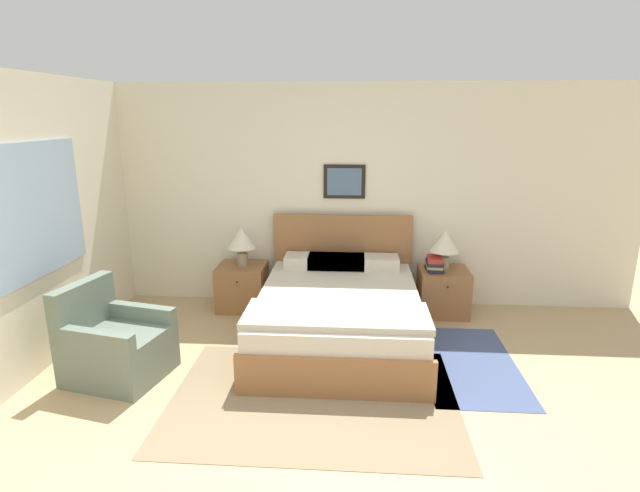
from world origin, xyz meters
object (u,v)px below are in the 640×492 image
(nightstand_near_window, at_px, (242,287))
(table_lamp_by_door, at_px, (445,243))
(table_lamp_near_window, at_px, (242,240))
(nightstand_by_door, at_px, (443,291))
(bed, at_px, (339,312))
(armchair, at_px, (115,346))

(nightstand_near_window, height_order, table_lamp_by_door, table_lamp_by_door)
(nightstand_near_window, bearing_deg, table_lamp_by_door, -0.16)
(nightstand_near_window, distance_m, table_lamp_near_window, 0.58)
(nightstand_by_door, height_order, table_lamp_by_door, table_lamp_by_door)
(nightstand_by_door, distance_m, table_lamp_near_window, 2.40)
(nightstand_by_door, height_order, table_lamp_near_window, table_lamp_near_window)
(bed, distance_m, armchair, 2.12)
(armchair, bearing_deg, table_lamp_by_door, 130.64)
(armchair, distance_m, nightstand_by_door, 3.52)
(armchair, xyz_separation_m, nightstand_by_door, (3.11, 1.66, -0.02))
(table_lamp_by_door, bearing_deg, table_lamp_near_window, 180.00)
(bed, height_order, table_lamp_near_window, bed)
(table_lamp_by_door, bearing_deg, nightstand_near_window, 179.84)
(table_lamp_near_window, xyz_separation_m, table_lamp_by_door, (2.32, 0.00, 0.00))
(nightstand_by_door, relative_size, table_lamp_by_door, 1.20)
(armchair, height_order, nightstand_near_window, armchair)
(bed, bearing_deg, table_lamp_near_window, 145.68)
(table_lamp_near_window, bearing_deg, bed, -34.32)
(table_lamp_by_door, bearing_deg, armchair, -151.84)
(armchair, distance_m, nightstand_near_window, 1.83)
(nightstand_near_window, bearing_deg, nightstand_by_door, 0.00)
(table_lamp_near_window, bearing_deg, nightstand_near_window, 157.68)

